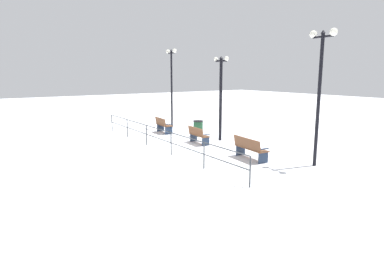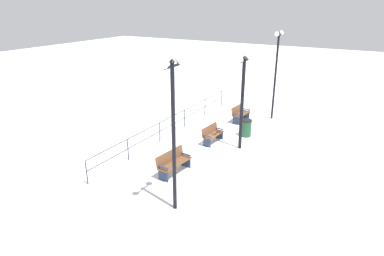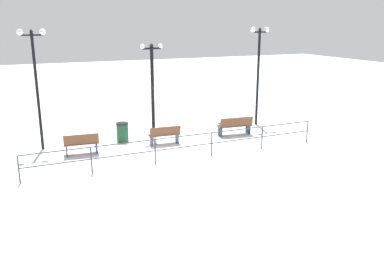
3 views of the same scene
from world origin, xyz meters
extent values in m
plane|color=white|center=(0.00, 0.00, 0.00)|extent=(80.00, 80.00, 0.00)
cube|color=brown|center=(-0.08, -3.64, 0.46)|extent=(0.69, 1.72, 0.04)
cube|color=brown|center=(-0.34, -3.62, 0.70)|extent=(0.28, 1.68, 0.45)
cube|color=#23334C|center=(-0.16, -4.38, 0.23)|extent=(0.47, 0.10, 0.46)
cube|color=#23334C|center=(-0.01, -2.91, 0.23)|extent=(0.47, 0.10, 0.46)
cube|color=#23334C|center=(-0.14, -4.38, 0.58)|extent=(0.47, 0.12, 0.04)
cube|color=#23334C|center=(0.01, -2.91, 0.58)|extent=(0.47, 0.12, 0.04)
cube|color=brown|center=(-0.15, 0.00, 0.44)|extent=(0.56, 1.43, 0.04)
cube|color=brown|center=(-0.38, 0.02, 0.66)|extent=(0.21, 1.40, 0.41)
cube|color=#23334C|center=(-0.19, -0.60, 0.22)|extent=(0.41, 0.08, 0.44)
cube|color=#23334C|center=(-0.10, 0.60, 0.22)|extent=(0.41, 0.08, 0.44)
cube|color=#23334C|center=(-0.17, -0.60, 0.56)|extent=(0.41, 0.10, 0.04)
cube|color=#23334C|center=(-0.08, 0.59, 0.56)|extent=(0.41, 0.10, 0.04)
cube|color=brown|center=(-0.14, 3.64, 0.48)|extent=(0.63, 1.44, 0.04)
cube|color=brown|center=(-0.40, 3.67, 0.71)|extent=(0.23, 1.41, 0.43)
cube|color=#23334C|center=(-0.19, 3.04, 0.24)|extent=(0.46, 0.09, 0.48)
cube|color=#23334C|center=(-0.09, 4.24, 0.24)|extent=(0.46, 0.09, 0.48)
cube|color=#23334C|center=(-0.17, 3.04, 0.60)|extent=(0.47, 0.11, 0.04)
cube|color=#23334C|center=(-0.07, 4.24, 0.60)|extent=(0.47, 0.11, 0.04)
cylinder|color=black|center=(1.24, -5.73, 2.48)|extent=(0.13, 0.13, 4.96)
cylinder|color=black|center=(1.24, -5.73, 4.84)|extent=(0.08, 0.82, 0.08)
sphere|color=white|center=(1.24, -6.14, 4.97)|extent=(0.28, 0.28, 0.28)
sphere|color=white|center=(1.24, -5.32, 4.97)|extent=(0.28, 0.28, 0.28)
cone|color=black|center=(1.24, -5.73, 5.02)|extent=(0.18, 0.18, 0.12)
cylinder|color=black|center=(1.24, 0.05, 2.15)|extent=(0.16, 0.16, 4.29)
cylinder|color=black|center=(1.24, 0.05, 4.17)|extent=(0.10, 0.85, 0.10)
sphere|color=white|center=(1.24, -0.38, 4.27)|extent=(0.23, 0.23, 0.23)
sphere|color=white|center=(1.24, 0.47, 4.27)|extent=(0.23, 0.23, 0.23)
cone|color=black|center=(1.24, 0.05, 4.35)|extent=(0.22, 0.22, 0.12)
cylinder|color=black|center=(1.24, 5.09, 2.48)|extent=(0.12, 0.12, 4.95)
cylinder|color=black|center=(1.24, 5.09, 4.83)|extent=(0.07, 0.86, 0.07)
sphere|color=white|center=(1.24, 4.67, 4.95)|extent=(0.26, 0.26, 0.26)
sphere|color=white|center=(1.24, 5.52, 4.95)|extent=(0.26, 0.26, 0.26)
cone|color=black|center=(1.24, 5.09, 5.01)|extent=(0.17, 0.17, 0.12)
cylinder|color=#383D42|center=(-2.53, -6.05, 0.50)|extent=(0.05, 0.05, 1.00)
cylinder|color=#383D42|center=(-2.53, -3.63, 0.50)|extent=(0.05, 0.05, 1.00)
cylinder|color=#383D42|center=(-2.53, -1.21, 0.50)|extent=(0.05, 0.05, 1.00)
cylinder|color=#383D42|center=(-2.53, 1.21, 0.50)|extent=(0.05, 0.05, 1.00)
cylinder|color=#383D42|center=(-2.53, 3.63, 0.50)|extent=(0.05, 0.05, 1.00)
cylinder|color=#383D42|center=(-2.53, 6.05, 0.50)|extent=(0.05, 0.05, 1.00)
cylinder|color=#383D42|center=(-2.53, 0.00, 1.00)|extent=(0.04, 12.11, 0.04)
cylinder|color=#383D42|center=(-2.53, 0.00, 0.55)|extent=(0.04, 12.11, 0.04)
cylinder|color=#1E4C2D|center=(0.93, 1.64, 0.42)|extent=(0.53, 0.53, 0.84)
cylinder|color=black|center=(0.93, 1.64, 0.87)|extent=(0.56, 0.56, 0.06)
camera|label=1|loc=(-9.35, -12.88, 3.51)|focal=29.65mm
camera|label=2|loc=(6.61, -13.95, 6.63)|focal=31.56mm
camera|label=3|loc=(-16.42, 5.68, 5.34)|focal=37.16mm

